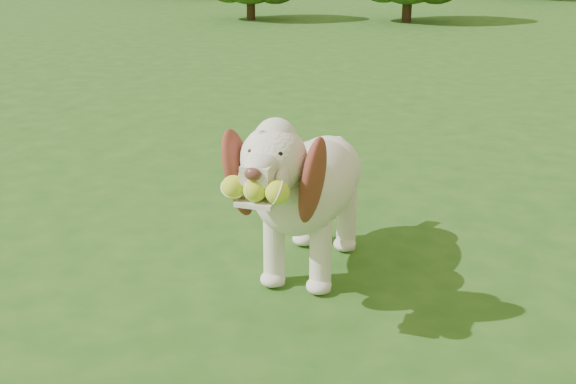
% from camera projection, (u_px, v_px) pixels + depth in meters
% --- Properties ---
extents(ground, '(80.00, 80.00, 0.00)m').
position_uv_depth(ground, '(255.00, 229.00, 3.55)').
color(ground, '#1F4B15').
rests_on(ground, ground).
extents(dog, '(0.49, 1.19, 0.78)m').
position_uv_depth(dog, '(306.00, 183.00, 2.95)').
color(dog, silver).
rests_on(dog, ground).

